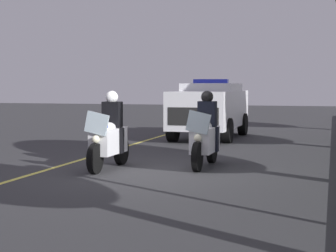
{
  "coord_description": "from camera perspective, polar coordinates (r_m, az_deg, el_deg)",
  "views": [
    {
      "loc": [
        11.44,
        3.68,
        1.85
      ],
      "look_at": [
        -1.22,
        0.0,
        0.9
      ],
      "focal_mm": 61.01,
      "sensor_mm": 36.0,
      "label": 1
    }
  ],
  "objects": [
    {
      "name": "ground_plane",
      "position": [
        12.16,
        -1.61,
        -4.63
      ],
      "size": [
        80.0,
        80.0,
        0.0
      ],
      "primitive_type": "plane",
      "color": "#333335"
    },
    {
      "name": "lane_stripe_center",
      "position": [
        13.04,
        -11.3,
        -4.1
      ],
      "size": [
        48.0,
        0.12,
        0.01
      ],
      "primitive_type": "cube",
      "color": "#E0D14C",
      "rests_on": "ground"
    },
    {
      "name": "police_motorcycle_lead_left",
      "position": [
        12.62,
        -5.91,
        -1.13
      ],
      "size": [
        2.14,
        0.56,
        1.72
      ],
      "color": "black",
      "rests_on": "ground"
    },
    {
      "name": "police_motorcycle_lead_right",
      "position": [
        12.89,
        3.74,
        -1.01
      ],
      "size": [
        2.14,
        0.56,
        1.72
      ],
      "color": "black",
      "rests_on": "ground"
    },
    {
      "name": "police_suv",
      "position": [
        19.89,
        4.24,
        1.85
      ],
      "size": [
        4.92,
        2.11,
        2.05
      ],
      "color": "silver",
      "rests_on": "ground"
    }
  ]
}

